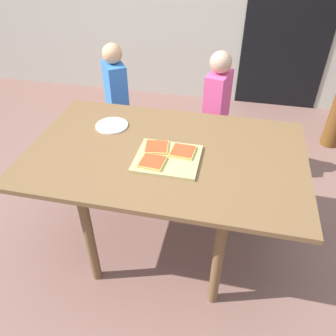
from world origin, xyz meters
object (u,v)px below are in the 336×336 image
at_px(child_left, 117,100).
at_px(child_right, 216,111).
at_px(dining_table, 166,164).
at_px(cutting_board, 168,158).
at_px(plate_white_left, 112,126).
at_px(pizza_slice_far_right, 183,151).
at_px(pizza_slice_far_left, 157,147).
at_px(pizza_slice_near_left, 152,162).

distance_m(child_left, child_right, 0.81).
distance_m(dining_table, cutting_board, 0.12).
bearing_deg(plate_white_left, pizza_slice_far_right, -22.74).
distance_m(cutting_board, child_right, 0.94).
bearing_deg(pizza_slice_far_left, child_left, 122.64).
bearing_deg(pizza_slice_far_right, pizza_slice_near_left, -137.07).
xyz_separation_m(pizza_slice_far_right, plate_white_left, (-0.48, 0.20, -0.02)).
relative_size(cutting_board, child_left, 0.32).
height_order(cutting_board, pizza_slice_far_right, pizza_slice_far_right).
bearing_deg(pizza_slice_far_left, dining_table, -4.40).
distance_m(pizza_slice_near_left, child_left, 1.17).
bearing_deg(pizza_slice_near_left, pizza_slice_far_left, 94.96).
xyz_separation_m(cutting_board, pizza_slice_near_left, (-0.07, -0.07, 0.01)).
bearing_deg(pizza_slice_near_left, cutting_board, 44.27).
bearing_deg(child_right, pizza_slice_near_left, -104.34).
distance_m(pizza_slice_far_left, plate_white_left, 0.38).
xyz_separation_m(pizza_slice_far_left, child_right, (0.26, 0.83, -0.18)).
relative_size(cutting_board, pizza_slice_far_left, 2.33).
relative_size(child_left, child_right, 0.99).
height_order(dining_table, pizza_slice_far_left, pizza_slice_far_left).
relative_size(pizza_slice_far_left, child_left, 0.14).
height_order(cutting_board, child_right, child_right).
bearing_deg(pizza_slice_far_right, pizza_slice_far_left, 174.95).
distance_m(pizza_slice_far_right, child_right, 0.87).
bearing_deg(child_left, pizza_slice_far_right, -51.26).
height_order(pizza_slice_far_left, pizza_slice_far_right, same).
xyz_separation_m(cutting_board, child_left, (-0.63, 0.94, -0.18)).
relative_size(pizza_slice_far_right, child_right, 0.13).
bearing_deg(plate_white_left, child_left, 108.09).
xyz_separation_m(dining_table, child_left, (-0.61, 0.87, -0.09)).
bearing_deg(child_right, dining_table, -104.00).
bearing_deg(child_right, child_left, 177.49).
bearing_deg(dining_table, child_left, 124.93).
distance_m(pizza_slice_far_right, child_left, 1.14).
relative_size(pizza_slice_near_left, plate_white_left, 0.70).
height_order(pizza_slice_near_left, pizza_slice_far_left, same).
relative_size(pizza_slice_far_right, child_left, 0.13).
xyz_separation_m(pizza_slice_far_left, pizza_slice_far_right, (0.15, -0.01, 0.00)).
relative_size(pizza_slice_far_left, plate_white_left, 0.74).
bearing_deg(pizza_slice_far_left, pizza_slice_far_right, -5.05).
xyz_separation_m(dining_table, pizza_slice_near_left, (-0.04, -0.14, 0.11)).
height_order(pizza_slice_far_left, child_left, child_left).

